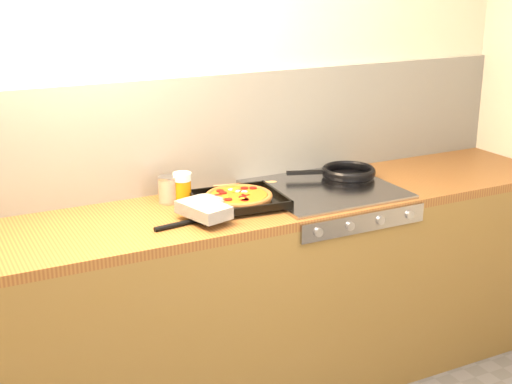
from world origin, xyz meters
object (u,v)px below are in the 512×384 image
tomato_can (168,190)px  juice_glass (182,187)px  pizza_on_tray (229,200)px  frying_pan (347,173)px

tomato_can → juice_glass: size_ratio=0.89×
pizza_on_tray → frying_pan: pizza_on_tray is taller
tomato_can → frying_pan: bearing=-5.1°
pizza_on_tray → tomato_can: bearing=134.2°
pizza_on_tray → juice_glass: juice_glass is taller
frying_pan → tomato_can: size_ratio=3.79×
tomato_can → juice_glass: 0.06m
pizza_on_tray → frying_pan: bearing=10.2°
pizza_on_tray → frying_pan: size_ratio=1.11×
frying_pan → tomato_can: (-0.85, 0.08, 0.02)m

